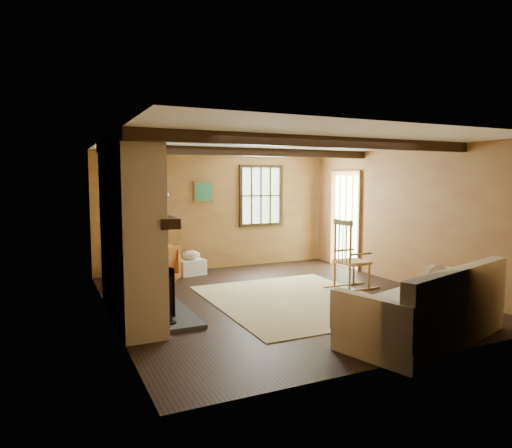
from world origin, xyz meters
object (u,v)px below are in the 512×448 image
sofa (429,312)px  armchair (150,264)px  fireplace (131,236)px  rocking_chair (350,260)px  laundry_basket (191,267)px

sofa → armchair: size_ratio=3.10×
sofa → armchair: 4.82m
fireplace → sofa: 3.85m
sofa → rocking_chair: bearing=57.8°
fireplace → rocking_chair: fireplace is taller
fireplace → laundry_basket: fireplace is taller
fireplace → laundry_basket: 2.91m
laundry_basket → rocking_chair: bearing=-46.9°
rocking_chair → armchair: rocking_chair is taller
fireplace → rocking_chair: 3.66m
armchair → fireplace: bearing=46.2°
rocking_chair → laundry_basket: 3.09m
laundry_basket → armchair: size_ratio=0.65×
rocking_chair → armchair: size_ratio=1.54×
laundry_basket → sofa: bearing=-72.8°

